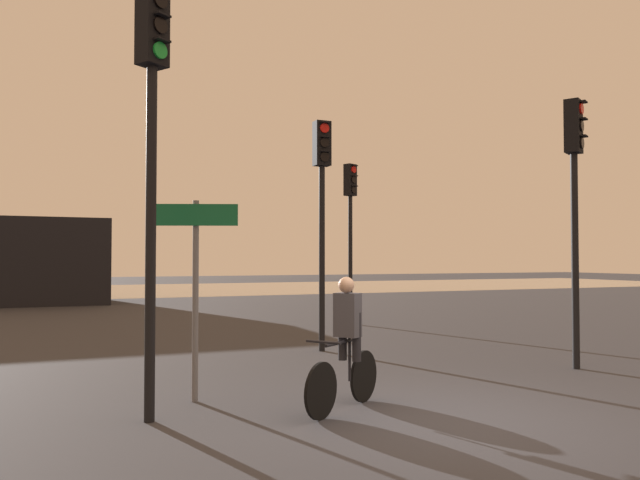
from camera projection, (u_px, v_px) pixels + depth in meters
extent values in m
plane|color=#333338|center=(450.00, 422.00, 7.01)|extent=(120.00, 120.00, 0.00)
cube|color=#9E937F|center=(135.00, 290.00, 36.52)|extent=(80.00, 16.00, 0.01)
cylinder|color=black|center=(151.00, 243.00, 7.09)|extent=(0.12, 0.12, 4.05)
cube|color=black|center=(152.00, 28.00, 7.17)|extent=(0.40, 0.38, 0.90)
cylinder|color=black|center=(161.00, 0.00, 7.10)|extent=(0.18, 0.13, 0.19)
cylinder|color=black|center=(160.00, 25.00, 7.09)|extent=(0.18, 0.13, 0.19)
cube|color=black|center=(162.00, 15.00, 7.09)|extent=(0.22, 0.20, 0.02)
cylinder|color=green|center=(160.00, 50.00, 7.08)|extent=(0.18, 0.13, 0.19)
cube|color=black|center=(162.00, 40.00, 7.08)|extent=(0.22, 0.20, 0.02)
cylinder|color=black|center=(350.00, 260.00, 17.63)|extent=(0.12, 0.12, 3.63)
cube|color=black|center=(350.00, 180.00, 17.70)|extent=(0.39, 0.35, 0.90)
cylinder|color=red|center=(354.00, 169.00, 17.62)|extent=(0.19, 0.11, 0.19)
cube|color=black|center=(354.00, 165.00, 17.61)|extent=(0.22, 0.19, 0.02)
cylinder|color=black|center=(354.00, 180.00, 17.61)|extent=(0.19, 0.11, 0.19)
cube|color=black|center=(354.00, 176.00, 17.60)|extent=(0.22, 0.19, 0.02)
cylinder|color=black|center=(354.00, 190.00, 17.60)|extent=(0.19, 0.11, 0.19)
cube|color=black|center=(354.00, 186.00, 17.59)|extent=(0.22, 0.19, 0.02)
cylinder|color=black|center=(322.00, 258.00, 12.48)|extent=(0.12, 0.12, 3.71)
cube|color=black|center=(322.00, 144.00, 12.55)|extent=(0.32, 0.25, 0.90)
cylinder|color=red|center=(325.00, 128.00, 12.43)|extent=(0.19, 0.03, 0.19)
cube|color=black|center=(325.00, 122.00, 12.42)|extent=(0.19, 0.12, 0.02)
cylinder|color=black|center=(325.00, 143.00, 12.43)|extent=(0.19, 0.03, 0.19)
cube|color=black|center=(325.00, 137.00, 12.41)|extent=(0.19, 0.12, 0.02)
cylinder|color=black|center=(325.00, 157.00, 12.42)|extent=(0.19, 0.03, 0.19)
cube|color=black|center=(325.00, 151.00, 12.40)|extent=(0.19, 0.12, 0.02)
cylinder|color=black|center=(575.00, 260.00, 10.48)|extent=(0.12, 0.12, 3.63)
cube|color=black|center=(573.00, 127.00, 10.55)|extent=(0.40, 0.37, 0.90)
cylinder|color=red|center=(582.00, 109.00, 10.48)|extent=(0.18, 0.12, 0.19)
cube|color=black|center=(583.00, 102.00, 10.47)|extent=(0.22, 0.20, 0.02)
cylinder|color=black|center=(582.00, 126.00, 10.47)|extent=(0.18, 0.12, 0.19)
cube|color=black|center=(583.00, 119.00, 10.46)|extent=(0.22, 0.20, 0.02)
cylinder|color=black|center=(582.00, 143.00, 10.46)|extent=(0.18, 0.12, 0.19)
cube|color=black|center=(583.00, 136.00, 10.45)|extent=(0.22, 0.20, 0.02)
cylinder|color=slate|center=(195.00, 301.00, 8.06)|extent=(0.08, 0.08, 2.60)
cube|color=#116038|center=(195.00, 215.00, 8.04)|extent=(1.04, 0.42, 0.28)
cylinder|color=black|center=(321.00, 391.00, 7.13)|extent=(0.56, 0.42, 0.66)
cylinder|color=black|center=(364.00, 376.00, 8.02)|extent=(0.56, 0.42, 0.66)
cylinder|color=black|center=(344.00, 342.00, 7.59)|extent=(0.71, 0.52, 0.04)
cylinder|color=black|center=(350.00, 359.00, 7.71)|extent=(0.04, 0.04, 0.55)
cylinder|color=black|center=(323.00, 342.00, 7.19)|extent=(0.29, 0.39, 0.03)
cylinder|color=black|center=(343.00, 336.00, 7.77)|extent=(0.11, 0.11, 0.60)
cylinder|color=black|center=(357.00, 337.00, 7.67)|extent=(0.11, 0.11, 0.60)
cube|color=#3F3F47|center=(348.00, 315.00, 7.69)|extent=(0.34, 0.36, 0.54)
sphere|color=tan|center=(346.00, 285.00, 7.67)|extent=(0.20, 0.20, 0.20)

